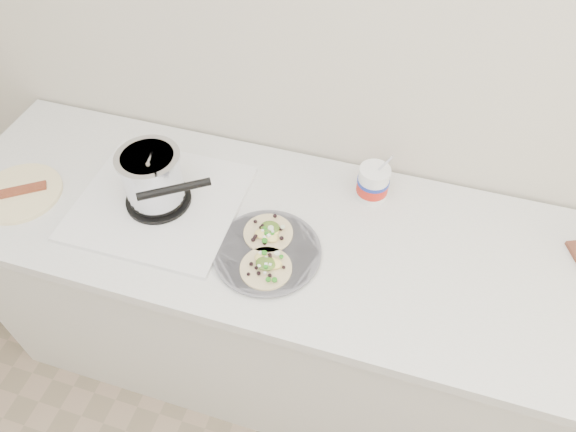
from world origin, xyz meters
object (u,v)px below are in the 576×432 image
(taco_plate, at_px, (267,250))
(bacon_plate, at_px, (20,193))
(stove, at_px, (155,186))
(tub, at_px, (374,181))

(taco_plate, relative_size, bacon_plate, 1.20)
(stove, relative_size, bacon_plate, 1.92)
(stove, distance_m, taco_plate, 0.38)
(tub, bearing_deg, stove, -160.30)
(stove, xyz_separation_m, taco_plate, (0.37, -0.08, -0.06))
(tub, bearing_deg, taco_plate, -128.25)
(taco_plate, xyz_separation_m, tub, (0.24, 0.30, 0.05))
(taco_plate, distance_m, tub, 0.38)
(stove, relative_size, tub, 2.24)
(taco_plate, relative_size, tub, 1.41)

